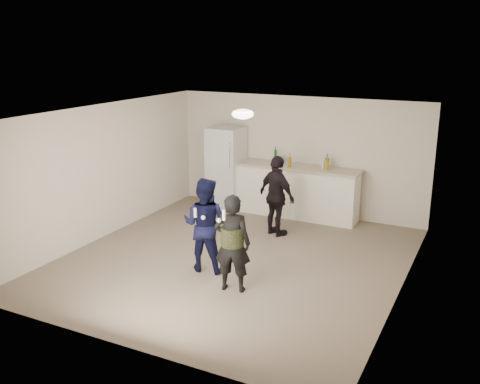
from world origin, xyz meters
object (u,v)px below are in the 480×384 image
at_px(fridge, 226,168).
at_px(man, 205,225).
at_px(shaker, 283,159).
at_px(woman, 232,243).
at_px(counter, 296,192).
at_px(spectator, 277,196).

distance_m(fridge, man, 3.41).
xyz_separation_m(shaker, woman, (0.77, -3.84, -0.43)).
distance_m(shaker, man, 3.39).
distance_m(counter, shaker, 0.76).
bearing_deg(woman, counter, -96.87).
distance_m(counter, woman, 3.73).
height_order(woman, spectator, spectator).
height_order(counter, woman, woman).
bearing_deg(woman, spectator, -95.52).
bearing_deg(counter, spectator, -86.63).
height_order(man, spectator, spectator).
xyz_separation_m(counter, man, (-0.34, -3.23, 0.24)).
relative_size(fridge, woman, 1.21).
height_order(fridge, woman, fridge).
bearing_deg(fridge, counter, 2.47).
bearing_deg(fridge, shaker, 9.35).
distance_m(counter, man, 3.25).
relative_size(fridge, man, 1.17).
bearing_deg(spectator, counter, -60.30).
distance_m(fridge, woman, 4.15).
bearing_deg(shaker, man, -89.51).
relative_size(man, woman, 1.03).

